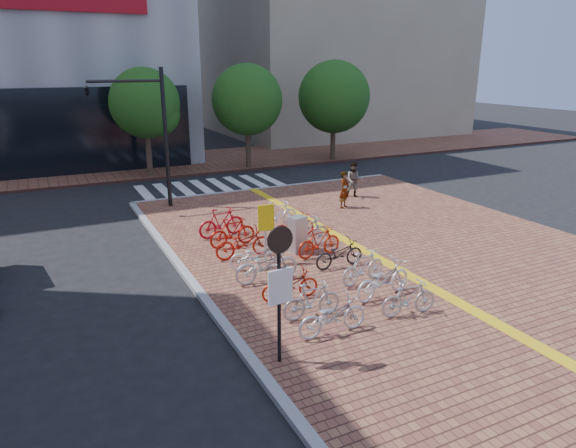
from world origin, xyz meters
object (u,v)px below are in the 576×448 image
bike_1 (312,300)px  pedestrian_b (354,180)px  bike_7 (221,222)px  bike_10 (363,267)px  bike_5 (243,243)px  bike_2 (290,285)px  bike_6 (232,232)px  pedestrian_a (344,190)px  utility_box (297,234)px  bike_15 (278,214)px  bike_4 (256,256)px  bike_14 (294,226)px  bike_8 (409,298)px  bike_3 (266,265)px  traffic_light_pole (131,114)px  bike_9 (383,279)px  notice_sign (280,279)px  bike_12 (319,242)px  bike_0 (332,316)px  yellow_sign (266,223)px  bike_13 (306,232)px

bike_1 → pedestrian_b: bearing=-35.8°
bike_7 → bike_10: 6.24m
bike_5 → bike_2: bearing=-179.9°
bike_6 → pedestrian_a: 6.69m
utility_box → bike_15: bearing=78.7°
bike_2 → utility_box: bearing=-26.4°
bike_4 → bike_5: 1.10m
bike_1 → bike_14: 6.25m
bike_1 → bike_15: size_ratio=0.91×
bike_5 → bike_8: bike_5 is taller
bike_3 → traffic_light_pole: (-1.88, 9.54, 3.61)m
bike_3 → bike_9: (2.42, -2.35, -0.00)m
bike_1 → bike_6: size_ratio=0.91×
traffic_light_pole → bike_4: bearing=-77.0°
bike_9 → pedestrian_b: 10.95m
bike_14 → notice_sign: (-3.97, -7.24, 1.48)m
bike_8 → bike_7: bearing=22.2°
bike_12 → bike_14: size_ratio=0.98×
bike_7 → pedestrian_a: 6.33m
bike_7 → bike_8: bike_7 is taller
bike_0 → bike_14: 7.10m
bike_10 → notice_sign: bearing=113.5°
bike_14 → yellow_sign: yellow_sign is taller
notice_sign → bike_0: bearing=18.6°
notice_sign → bike_2: bearing=59.8°
bike_6 → bike_10: bearing=-160.1°
bike_13 → pedestrian_b: bearing=-46.6°
bike_5 → bike_13: size_ratio=1.04×
bike_6 → traffic_light_pole: size_ratio=0.29×
bike_4 → bike_10: bike_10 is taller
bike_5 → yellow_sign: (0.47, -0.78, 0.84)m
bike_2 → bike_12: bike_12 is taller
bike_13 → traffic_light_pole: 9.32m
traffic_light_pole → notice_sign: bearing=-88.2°
bike_1 → pedestrian_a: (6.22, 8.42, 0.34)m
utility_box → bike_7: bearing=123.8°
bike_0 → bike_13: (2.25, 5.56, 0.08)m
bike_2 → bike_7: size_ratio=0.90×
bike_14 → utility_box: utility_box is taller
pedestrian_b → bike_14: bearing=-112.7°
bike_5 → bike_9: bearing=-152.0°
bike_4 → bike_15: (2.40, 3.56, 0.09)m
bike_12 → traffic_light_pole: bearing=19.6°
bike_6 → bike_4: bearing=171.7°
bike_6 → bike_10: size_ratio=1.07×
notice_sign → bike_10: bearing=34.4°
bike_1 → yellow_sign: yellow_sign is taller
bike_9 → bike_15: 6.92m
bike_9 → pedestrian_b: size_ratio=1.15×
bike_0 → notice_sign: (-1.61, -0.54, 1.46)m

